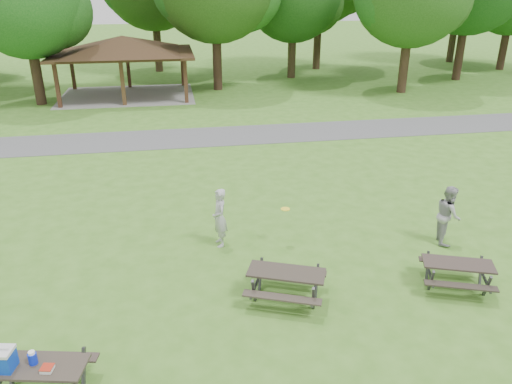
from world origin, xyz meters
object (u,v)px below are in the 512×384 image
object	(u,v)px
picnic_table_near	(25,368)
frisbee_catcher	(448,215)
picnic_table_middle	(286,278)
frisbee_thrower	(220,218)

from	to	relation	value
picnic_table_near	frisbee_catcher	bearing A→B (deg)	21.81
picnic_table_near	picnic_table_middle	size ratio (longest dim) A/B	0.92
picnic_table_near	frisbee_thrower	size ratio (longest dim) A/B	1.19
picnic_table_near	frisbee_catcher	world-z (taller)	frisbee_catcher
frisbee_thrower	picnic_table_near	bearing A→B (deg)	-45.56
picnic_table_middle	frisbee_catcher	xyz separation A→B (m)	(5.18, 1.96, 0.29)
frisbee_catcher	picnic_table_near	bearing A→B (deg)	128.51
frisbee_catcher	picnic_table_middle	bearing A→B (deg)	127.47
picnic_table_near	frisbee_thrower	world-z (taller)	frisbee_thrower
picnic_table_middle	frisbee_catcher	size ratio (longest dim) A/B	1.28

